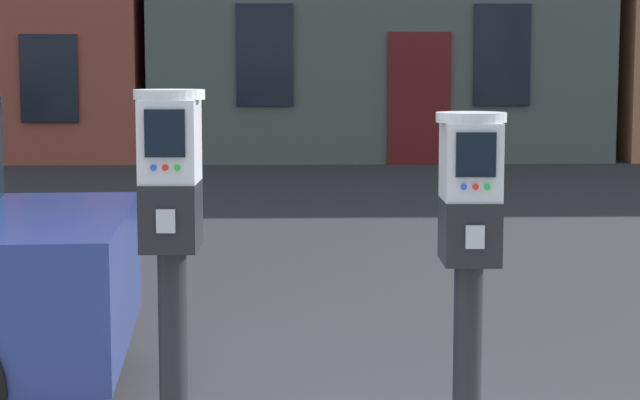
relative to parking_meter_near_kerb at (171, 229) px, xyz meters
The scene contains 2 objects.
parking_meter_near_kerb is the anchor object (origin of this frame).
parking_meter_twin_adjacent 0.92m from the parking_meter_near_kerb, ahead, with size 0.22×0.26×1.30m.
Camera 1 is at (0.26, -3.77, 1.59)m, focal length 63.84 mm.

